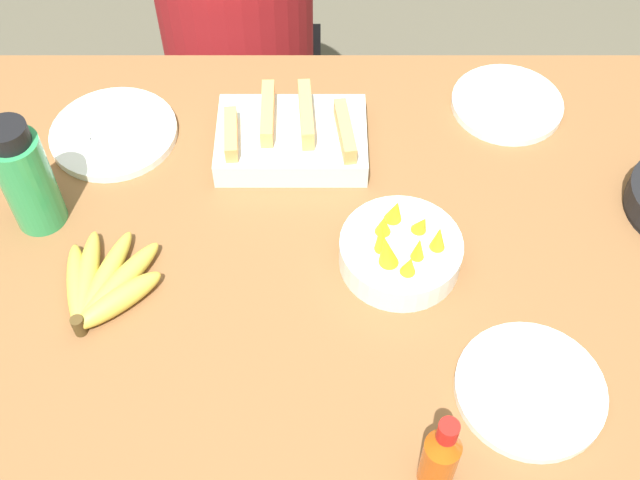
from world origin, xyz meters
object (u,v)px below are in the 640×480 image
(hot_sauce_bottle, at_px, (441,455))
(fruit_bowl_mango, at_px, (401,250))
(banana_bunch, at_px, (102,287))
(empty_plate_far_right, at_px, (113,134))
(empty_plate_near_front, at_px, (506,104))
(water_bottle, at_px, (26,178))
(empty_plate_mid_edge, at_px, (530,389))
(person_figure, at_px, (240,62))
(melon_tray, at_px, (291,137))

(hot_sauce_bottle, bearing_deg, fruit_bowl_mango, 94.28)
(banana_bunch, relative_size, hot_sauce_bottle, 1.27)
(empty_plate_far_right, relative_size, hot_sauce_bottle, 1.44)
(empty_plate_near_front, height_order, water_bottle, water_bottle)
(empty_plate_far_right, xyz_separation_m, water_bottle, (-0.09, -0.19, 0.09))
(empty_plate_mid_edge, bearing_deg, empty_plate_far_right, 142.78)
(fruit_bowl_mango, xyz_separation_m, water_bottle, (-0.60, 0.09, 0.07))
(fruit_bowl_mango, bearing_deg, banana_bunch, -172.74)
(banana_bunch, distance_m, empty_plate_far_right, 0.35)
(water_bottle, bearing_deg, empty_plate_near_front, 18.16)
(empty_plate_near_front, height_order, hot_sauce_bottle, hot_sauce_bottle)
(banana_bunch, distance_m, fruit_bowl_mango, 0.48)
(empty_plate_mid_edge, height_order, fruit_bowl_mango, fruit_bowl_mango)
(fruit_bowl_mango, xyz_separation_m, person_figure, (-0.33, 0.81, -0.30))
(melon_tray, distance_m, person_figure, 0.65)
(melon_tray, bearing_deg, hot_sauce_bottle, -71.37)
(banana_bunch, height_order, melon_tray, melon_tray)
(melon_tray, relative_size, water_bottle, 1.25)
(empty_plate_near_front, xyz_separation_m, person_figure, (-0.56, 0.45, -0.27))
(empty_plate_near_front, relative_size, hot_sauce_bottle, 1.30)
(empty_plate_far_right, relative_size, water_bottle, 1.08)
(empty_plate_far_right, distance_m, empty_plate_mid_edge, 0.86)
(empty_plate_near_front, xyz_separation_m, hot_sauce_bottle, (-0.20, -0.73, 0.06))
(melon_tray, relative_size, empty_plate_mid_edge, 1.22)
(empty_plate_mid_edge, xyz_separation_m, water_bottle, (-0.78, 0.33, 0.09))
(banana_bunch, relative_size, fruit_bowl_mango, 1.04)
(melon_tray, height_order, empty_plate_far_right, melon_tray)
(fruit_bowl_mango, distance_m, person_figure, 0.93)
(banana_bunch, height_order, hot_sauce_bottle, hot_sauce_bottle)
(fruit_bowl_mango, bearing_deg, hot_sauce_bottle, -85.72)
(empty_plate_near_front, bearing_deg, water_bottle, -161.84)
(melon_tray, xyz_separation_m, hot_sauce_bottle, (0.21, -0.62, 0.04))
(empty_plate_mid_edge, height_order, person_figure, person_figure)
(empty_plate_mid_edge, xyz_separation_m, fruit_bowl_mango, (-0.18, 0.23, 0.02))
(person_figure, bearing_deg, banana_bunch, -99.34)
(melon_tray, bearing_deg, fruit_bowl_mango, -54.72)
(water_bottle, height_order, person_figure, person_figure)
(melon_tray, xyz_separation_m, empty_plate_mid_edge, (0.36, -0.49, -0.02))
(banana_bunch, relative_size, person_figure, 0.18)
(hot_sauce_bottle, height_order, person_figure, person_figure)
(melon_tray, relative_size, person_figure, 0.23)
(fruit_bowl_mango, xyz_separation_m, hot_sauce_bottle, (0.03, -0.36, 0.04))
(empty_plate_far_right, xyz_separation_m, fruit_bowl_mango, (0.51, -0.29, 0.02))
(empty_plate_near_front, distance_m, hot_sauce_bottle, 0.76)
(banana_bunch, relative_size, empty_plate_near_front, 0.97)
(empty_plate_mid_edge, bearing_deg, empty_plate_near_front, 85.11)
(water_bottle, height_order, hot_sauce_bottle, water_bottle)
(banana_bunch, distance_m, melon_tray, 0.43)
(melon_tray, xyz_separation_m, empty_plate_near_front, (0.41, 0.11, -0.02))
(empty_plate_mid_edge, relative_size, hot_sauce_bottle, 1.35)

